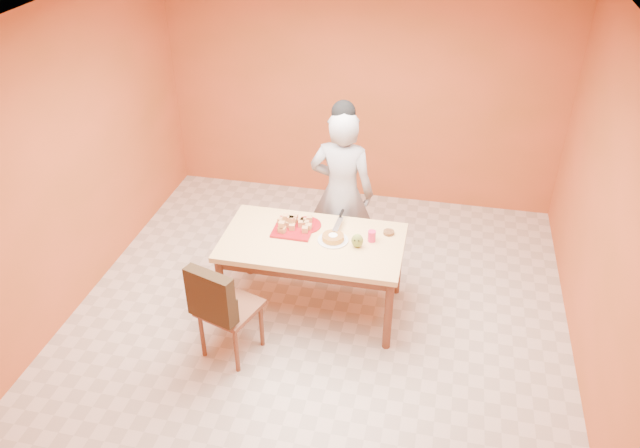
% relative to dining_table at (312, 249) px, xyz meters
% --- Properties ---
extents(floor, '(5.00, 5.00, 0.00)m').
position_rel_dining_table_xyz_m(floor, '(0.08, -0.29, -0.67)').
color(floor, beige).
rests_on(floor, ground).
extents(ceiling, '(5.00, 5.00, 0.00)m').
position_rel_dining_table_xyz_m(ceiling, '(0.08, -0.29, 2.03)').
color(ceiling, silver).
rests_on(ceiling, wall_back).
extents(wall_back, '(4.50, 0.00, 4.50)m').
position_rel_dining_table_xyz_m(wall_back, '(0.08, 2.21, 0.68)').
color(wall_back, '#D75831').
rests_on(wall_back, floor).
extents(wall_left, '(0.00, 5.00, 5.00)m').
position_rel_dining_table_xyz_m(wall_left, '(-2.17, -0.29, 0.68)').
color(wall_left, '#D75831').
rests_on(wall_left, floor).
extents(wall_right, '(0.00, 5.00, 5.00)m').
position_rel_dining_table_xyz_m(wall_right, '(2.33, -0.29, 0.68)').
color(wall_right, '#D75831').
rests_on(wall_right, floor).
extents(dining_table, '(1.60, 0.90, 0.76)m').
position_rel_dining_table_xyz_m(dining_table, '(0.00, 0.00, 0.00)').
color(dining_table, '#EABC7A').
rests_on(dining_table, floor).
extents(dining_chair, '(0.57, 0.63, 0.97)m').
position_rel_dining_table_xyz_m(dining_chair, '(-0.54, -0.73, -0.17)').
color(dining_chair, brown).
rests_on(dining_chair, floor).
extents(pastry_pile, '(0.31, 0.31, 0.10)m').
position_rel_dining_table_xyz_m(pastry_pile, '(-0.20, 0.13, 0.17)').
color(pastry_pile, tan).
rests_on(pastry_pile, pastry_platter).
extents(person, '(0.65, 0.45, 1.72)m').
position_rel_dining_table_xyz_m(person, '(0.13, 0.70, 0.19)').
color(person, '#939396').
rests_on(person, floor).
extents(pastry_platter, '(0.35, 0.35, 0.02)m').
position_rel_dining_table_xyz_m(pastry_platter, '(-0.20, 0.13, 0.10)').
color(pastry_platter, maroon).
rests_on(pastry_platter, dining_table).
extents(red_dinner_plate, '(0.30, 0.30, 0.02)m').
position_rel_dining_table_xyz_m(red_dinner_plate, '(-0.11, 0.21, 0.10)').
color(red_dinner_plate, maroon).
rests_on(red_dinner_plate, dining_table).
extents(white_cake_plate, '(0.31, 0.31, 0.01)m').
position_rel_dining_table_xyz_m(white_cake_plate, '(0.18, 0.03, 0.10)').
color(white_cake_plate, silver).
rests_on(white_cake_plate, dining_table).
extents(sponge_cake, '(0.23, 0.23, 0.04)m').
position_rel_dining_table_xyz_m(sponge_cake, '(0.18, 0.03, 0.13)').
color(sponge_cake, gold).
rests_on(sponge_cake, white_cake_plate).
extents(cake_server, '(0.06, 0.25, 0.01)m').
position_rel_dining_table_xyz_m(cake_server, '(0.19, 0.21, 0.16)').
color(cake_server, white).
rests_on(cake_server, sponge_cake).
extents(egg_ornament, '(0.12, 0.10, 0.13)m').
position_rel_dining_table_xyz_m(egg_ornament, '(0.40, -0.02, 0.16)').
color(egg_ornament, olive).
rests_on(egg_ornament, dining_table).
extents(magenta_glass, '(0.08, 0.08, 0.10)m').
position_rel_dining_table_xyz_m(magenta_glass, '(0.51, 0.10, 0.14)').
color(magenta_glass, '#E12156').
rests_on(magenta_glass, dining_table).
extents(checker_tin, '(0.12, 0.12, 0.03)m').
position_rel_dining_table_xyz_m(checker_tin, '(0.64, 0.24, 0.11)').
color(checker_tin, '#3C1D10').
rests_on(checker_tin, dining_table).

